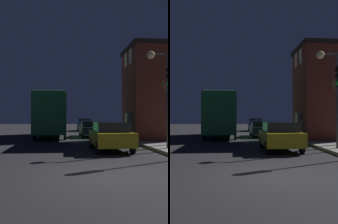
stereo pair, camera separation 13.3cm
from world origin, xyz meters
The scene contains 7 objects.
ground_plane centered at (0.00, 0.00, 0.00)m, with size 120.00×120.00×0.00m, color black.
brick_building centered at (5.72, 11.03, 3.69)m, with size 3.99×4.25×7.04m.
streetlamp centered at (3.95, 5.11, 3.76)m, with size 1.18×0.42×5.11m.
bus centered at (-2.16, 15.26, 2.26)m, with size 2.58×9.28×3.82m.
car_near_lane centered at (1.37, 5.56, 0.80)m, with size 1.88×3.90×1.53m.
car_mid_lane centered at (1.33, 15.10, 0.76)m, with size 1.74×4.43×1.45m.
car_far_lane centered at (1.76, 25.15, 0.86)m, with size 1.73×3.99×1.64m.
Camera 2 is at (-1.10, -7.58, 1.77)m, focal length 40.00 mm.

